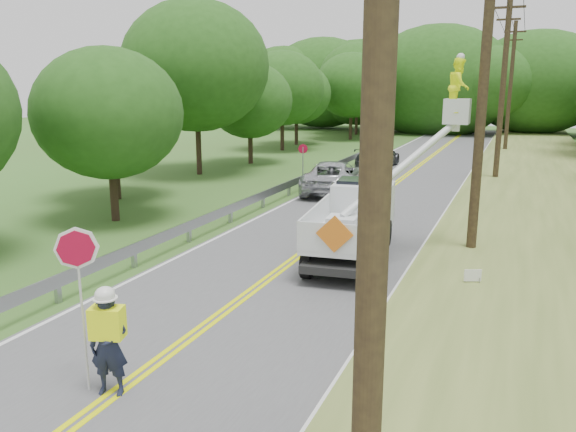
% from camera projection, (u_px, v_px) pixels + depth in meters
% --- Properties ---
extents(ground, '(140.00, 140.00, 0.00)m').
position_uv_depth(ground, '(176.00, 348.00, 11.55)').
color(ground, '#3F5924').
rests_on(ground, ground).
extents(road, '(7.20, 96.00, 0.03)m').
position_uv_depth(road, '(359.00, 211.00, 24.13)').
color(road, '#525254').
rests_on(road, ground).
extents(guardrail, '(0.18, 48.00, 0.77)m').
position_uv_depth(guardrail, '(282.00, 188.00, 26.33)').
color(guardrail, '#919398').
rests_on(guardrail, ground).
extents(utility_poles, '(1.60, 43.30, 10.00)m').
position_uv_depth(utility_poles, '(497.00, 85.00, 23.78)').
color(utility_poles, black).
rests_on(utility_poles, ground).
extents(tall_grass_verge, '(7.00, 96.00, 0.30)m').
position_uv_depth(tall_grass_verge, '(540.00, 223.00, 21.45)').
color(tall_grass_verge, '#586B2F').
rests_on(tall_grass_verge, ground).
extents(treeline_left, '(10.28, 56.02, 10.10)m').
position_uv_depth(treeline_left, '(274.00, 84.00, 41.02)').
color(treeline_left, '#332319').
rests_on(treeline_left, ground).
extents(treeline_horizon, '(55.65, 14.36, 12.49)m').
position_uv_depth(treeline_horizon, '(456.00, 83.00, 61.45)').
color(treeline_horizon, '#224D16').
rests_on(treeline_horizon, ground).
extents(flagger, '(1.12, 0.63, 2.98)m').
position_uv_depth(flagger, '(108.00, 337.00, 9.61)').
color(flagger, '#191E33').
rests_on(flagger, road).
extents(bucket_truck, '(4.42, 6.22, 6.05)m').
position_uv_depth(bucket_truck, '(366.00, 208.00, 18.02)').
color(bucket_truck, black).
rests_on(bucket_truck, road).
extents(suv_silver, '(3.59, 6.05, 1.58)m').
position_uv_depth(suv_silver, '(333.00, 177.00, 28.03)').
color(suv_silver, '#B6B7BE').
rests_on(suv_silver, road).
extents(suv_darkgrey, '(2.13, 5.02, 1.44)m').
position_uv_depth(suv_darkgrey, '(378.00, 156.00, 36.62)').
color(suv_darkgrey, '#3D3F46').
rests_on(suv_darkgrey, road).
extents(stop_sign_permanent, '(0.47, 0.21, 2.34)m').
position_uv_depth(stop_sign_permanent, '(303.00, 160.00, 28.81)').
color(stop_sign_permanent, '#919398').
rests_on(stop_sign_permanent, ground).
extents(yard_sign, '(0.42, 0.20, 0.64)m').
position_uv_depth(yard_sign, '(473.00, 276.00, 14.50)').
color(yard_sign, white).
rests_on(yard_sign, ground).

